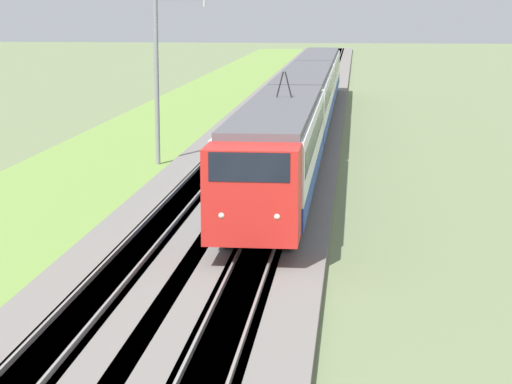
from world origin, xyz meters
The scene contains 7 objects.
ballast_main centered at (50.00, 0.00, 0.15)m, with size 240.00×4.40×0.30m.
ballast_adjacent centered at (50.00, -3.82, 0.15)m, with size 240.00×4.40×0.30m.
track_main centered at (50.00, 0.00, 0.16)m, with size 240.00×1.57×0.45m.
track_adjacent centered at (50.00, -3.82, 0.16)m, with size 240.00×1.57×0.45m.
grass_verge centered at (50.00, 5.69, 0.06)m, with size 240.00×8.61×0.12m.
passenger_train centered at (54.96, -3.82, 2.45)m, with size 61.87×2.98×5.21m.
catenary_mast_mid centered at (44.10, 2.88, 4.70)m, with size 0.22×2.56×9.12m.
Camera 1 is at (-4.31, -6.86, 8.05)m, focal length 70.00 mm.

